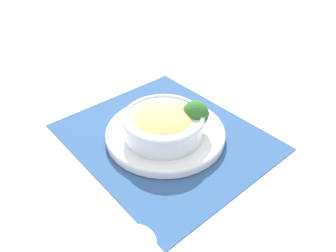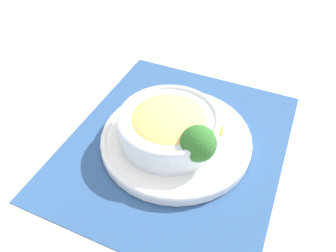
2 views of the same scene
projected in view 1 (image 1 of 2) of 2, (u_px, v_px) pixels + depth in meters
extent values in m
plane|color=white|center=(165.00, 137.00, 0.81)|extent=(4.00, 4.00, 0.00)
cube|color=#2D5184|center=(165.00, 137.00, 0.81)|extent=(0.48, 0.41, 0.00)
cylinder|color=white|center=(165.00, 133.00, 0.80)|extent=(0.29, 0.29, 0.02)
torus|color=white|center=(165.00, 131.00, 0.80)|extent=(0.29, 0.29, 0.01)
cylinder|color=silver|center=(163.00, 126.00, 0.77)|extent=(0.19, 0.19, 0.05)
torus|color=silver|center=(163.00, 117.00, 0.75)|extent=(0.19, 0.19, 0.01)
ellipsoid|color=#EAC66B|center=(163.00, 121.00, 0.76)|extent=(0.16, 0.16, 0.06)
cylinder|color=#84AD5B|center=(195.00, 126.00, 0.79)|extent=(0.02, 0.02, 0.02)
sphere|color=#2D6B28|center=(195.00, 114.00, 0.77)|extent=(0.06, 0.06, 0.06)
sphere|color=#2D6B28|center=(193.00, 108.00, 0.78)|extent=(0.03, 0.03, 0.03)
sphere|color=#2D6B28|center=(199.00, 117.00, 0.76)|extent=(0.03, 0.03, 0.03)
cylinder|color=orange|center=(171.00, 113.00, 0.85)|extent=(0.05, 0.05, 0.01)
cylinder|color=orange|center=(164.00, 113.00, 0.85)|extent=(0.05, 0.05, 0.01)
cylinder|color=orange|center=(156.00, 114.00, 0.85)|extent=(0.05, 0.05, 0.01)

